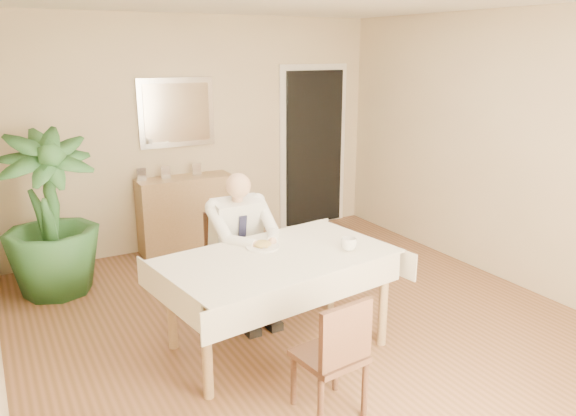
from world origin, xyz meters
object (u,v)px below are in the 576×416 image
sideboard (186,214)px  coffee_mug (349,244)px  seated_man (244,240)px  potted_palm (49,215)px  dining_table (278,266)px  chair_far (231,254)px  chair_near (336,353)px

sideboard → coffee_mug: bearing=-80.9°
seated_man → potted_palm: 1.89m
dining_table → chair_far: bearing=82.2°
seated_man → sideboard: size_ratio=1.17×
dining_table → sideboard: size_ratio=1.74×
dining_table → potted_palm: bearing=117.6°
sideboard → dining_table: bearing=-92.5°
dining_table → seated_man: size_ratio=1.49×
seated_man → coffee_mug: size_ratio=10.18×
potted_palm → dining_table: bearing=-54.7°
coffee_mug → seated_man: bearing=124.4°
dining_table → chair_far: (0.00, 0.88, -0.19)m
seated_man → coffee_mug: seated_man is taller
chair_near → seated_man: (0.10, 1.53, 0.24)m
dining_table → coffee_mug: (0.52, -0.17, 0.13)m
chair_far → coffee_mug: chair_far is taller
sideboard → chair_far: bearing=-94.1°
chair_near → coffee_mug: bearing=44.6°
seated_man → coffee_mug: (0.52, -0.76, 0.11)m
seated_man → potted_palm: size_ratio=0.81×
chair_far → sideboard: 1.58m
dining_table → potted_palm: potted_palm is taller
coffee_mug → potted_palm: potted_palm is taller
potted_palm → seated_man: bearing=-44.2°
coffee_mug → potted_palm: 2.80m
chair_near → sideboard: sideboard is taller
chair_near → seated_man: 1.55m
seated_man → sideboard: 1.88m
chair_far → seated_man: 0.36m
seated_man → coffee_mug: bearing=-55.6°
chair_far → sideboard: (0.12, 1.57, -0.05)m
dining_table → coffee_mug: size_ratio=15.11×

